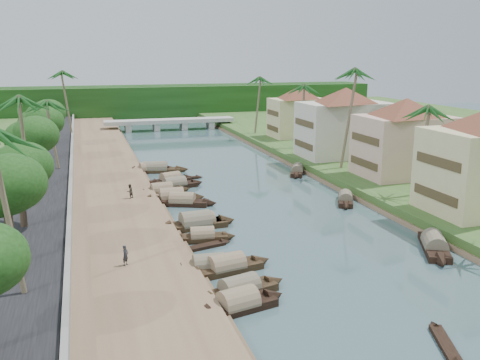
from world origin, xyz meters
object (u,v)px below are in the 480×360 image
object	(u,v)px
sampan_0	(239,290)
person_near	(125,255)
bridge	(170,122)
sampan_1	(238,304)

from	to	relation	value
sampan_0	person_near	distance (m)	9.25
bridge	sampan_0	size ratio (longest dim) A/B	3.61
bridge	sampan_1	size ratio (longest dim) A/B	3.79
sampan_1	person_near	world-z (taller)	person_near
bridge	person_near	bearing A→B (deg)	-101.80
sampan_1	person_near	size ratio (longest dim) A/B	4.75
sampan_1	sampan_0	bearing A→B (deg)	57.21
person_near	sampan_0	bearing A→B (deg)	-90.39
bridge	person_near	xyz separation A→B (m)	(-16.11, -77.14, -0.15)
bridge	sampan_1	bearing A→B (deg)	-96.51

